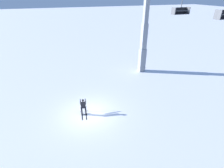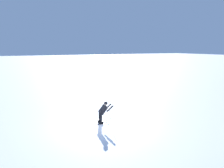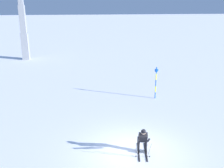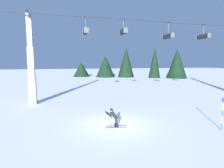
% 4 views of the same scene
% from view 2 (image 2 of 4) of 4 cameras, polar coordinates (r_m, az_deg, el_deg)
% --- Properties ---
extents(ground_plane, '(260.00, 260.00, 0.00)m').
position_cam_2_polar(ground_plane, '(14.57, -2.33, -10.57)').
color(ground_plane, white).
extents(skier_carving_main, '(1.79, 0.83, 1.61)m').
position_cam_2_polar(skier_carving_main, '(14.77, -2.25, -6.84)').
color(skier_carving_main, black).
rests_on(skier_carving_main, ground_plane).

